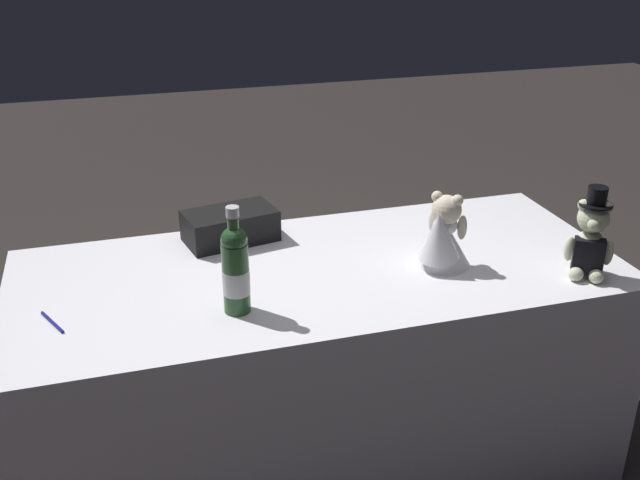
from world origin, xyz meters
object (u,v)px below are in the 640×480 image
at_px(gift_case_black, 230,226).
at_px(champagne_bottle, 235,268).
at_px(teddy_bear_groom, 590,240).
at_px(teddy_bear_bride, 443,236).
at_px(signing_pen, 51,321).

bearing_deg(gift_case_black, champagne_bottle, -97.87).
relative_size(teddy_bear_groom, champagne_bottle, 0.91).
distance_m(teddy_bear_groom, champagne_bottle, 1.11).
height_order(teddy_bear_bride, gift_case_black, teddy_bear_bride).
distance_m(signing_pen, gift_case_black, 0.72).
distance_m(teddy_bear_bride, signing_pen, 1.21).
distance_m(teddy_bear_groom, gift_case_black, 1.19).
bearing_deg(champagne_bottle, gift_case_black, 82.13).
xyz_separation_m(teddy_bear_groom, teddy_bear_bride, (-0.41, 0.19, -0.01)).
relative_size(champagne_bottle, signing_pen, 2.36).
height_order(champagne_bottle, gift_case_black, champagne_bottle).
height_order(teddy_bear_bride, champagne_bottle, champagne_bottle).
height_order(teddy_bear_groom, champagne_bottle, champagne_bottle).
bearing_deg(teddy_bear_groom, teddy_bear_bride, 155.07).
relative_size(champagne_bottle, gift_case_black, 0.96).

